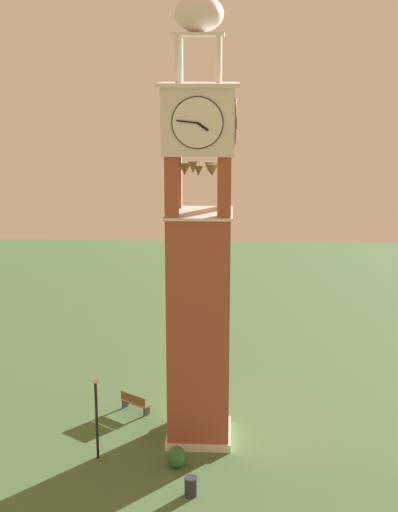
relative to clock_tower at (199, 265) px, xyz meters
name	(u,v)px	position (x,y,z in m)	size (l,w,h in m)	color
ground	(199,437)	(0.00, 0.00, -8.25)	(80.00, 80.00, 0.00)	#476B3D
clock_tower	(199,265)	(0.00, 0.00, 0.00)	(3.33, 3.33, 19.67)	#9E4C38
park_bench	(135,403)	(-2.45, -3.28, -7.77)	(1.29, 1.56, 0.95)	brown
lamp_post	(96,401)	(2.16, -4.33, -5.55)	(0.36, 0.36, 3.90)	black
trash_bin	(191,487)	(4.92, -0.11, -7.85)	(0.52, 0.52, 0.80)	#2D2D33
shrub_near_entry	(177,457)	(2.75, -0.85, -7.78)	(0.83, 0.83, 0.95)	#336638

